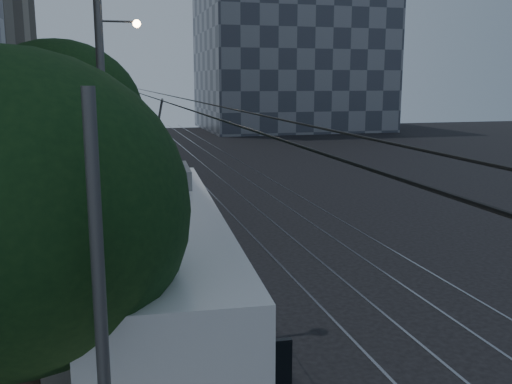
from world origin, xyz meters
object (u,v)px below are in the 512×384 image
object	(u,v)px
car_white_b	(121,166)
car_white_a	(124,179)
streetlamp_near	(119,98)
pickup_silver	(139,190)
car_white_d	(137,147)
streetlamp_far	(110,84)
car_white_c	(143,160)
trolleybus	(161,269)

from	to	relation	value
car_white_b	car_white_a	bearing A→B (deg)	-75.72
streetlamp_near	pickup_silver	bearing A→B (deg)	85.45
car_white_a	car_white_b	xyz separation A→B (m)	(0.00, 4.91, 0.01)
car_white_d	streetlamp_far	bearing A→B (deg)	-89.26
car_white_a	car_white_b	bearing A→B (deg)	98.84
car_white_c	car_white_d	world-z (taller)	car_white_c
car_white_b	car_white_c	xyz separation A→B (m)	(1.60, 3.44, -0.08)
car_white_d	streetlamp_near	world-z (taller)	streetlamp_near
trolleybus	car_white_d	size ratio (longest dim) A/B	3.49
car_white_c	trolleybus	bearing A→B (deg)	-94.89
car_white_c	streetlamp_near	xyz separation A→B (m)	(-2.10, -25.82, 5.00)
pickup_silver	car_white_b	world-z (taller)	pickup_silver
streetlamp_far	pickup_silver	bearing A→B (deg)	-79.82
pickup_silver	car_white_d	size ratio (longest dim) A/B	1.50
car_white_d	pickup_silver	bearing A→B (deg)	-83.71
pickup_silver	car_white_d	xyz separation A→B (m)	(1.00, 20.27, -0.14)
trolleybus	car_white_d	distance (m)	35.70
pickup_silver	car_white_d	distance (m)	20.29
pickup_silver	streetlamp_far	bearing A→B (deg)	122.94
car_white_d	car_white_a	bearing A→B (deg)	-86.40
pickup_silver	car_white_c	distance (m)	12.09
pickup_silver	car_white_b	xyz separation A→B (m)	(-0.60, 8.60, -0.03)
pickup_silver	streetlamp_near	size ratio (longest dim) A/B	0.58
trolleybus	streetlamp_near	world-z (taller)	streetlamp_near
trolleybus	pickup_silver	xyz separation A→B (m)	(0.35, 15.39, -0.97)
car_white_a	streetlamp_far	distance (m)	5.72
pickup_silver	car_white_b	bearing A→B (deg)	116.75
trolleybus	streetlamp_far	xyz separation A→B (m)	(-0.74, 21.46, 4.18)
trolleybus	car_white_b	bearing A→B (deg)	94.19
car_white_a	car_white_c	bearing A→B (deg)	87.99
car_white_b	car_white_c	distance (m)	3.80
car_white_a	car_white_d	size ratio (longest dim) A/B	1.16
car_white_b	streetlamp_near	world-z (taller)	streetlamp_near
pickup_silver	car_white_d	bearing A→B (deg)	109.94
car_white_c	car_white_d	distance (m)	8.22
car_white_a	streetlamp_near	size ratio (longest dim) A/B	0.45
pickup_silver	car_white_c	bearing A→B (deg)	108.02
trolleybus	car_white_a	size ratio (longest dim) A/B	3.01
trolleybus	car_white_c	world-z (taller)	trolleybus
car_white_a	streetlamp_near	bearing A→B (deg)	-82.79
streetlamp_near	streetlamp_far	world-z (taller)	streetlamp_far
car_white_b	streetlamp_far	bearing A→B (deg)	-86.67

